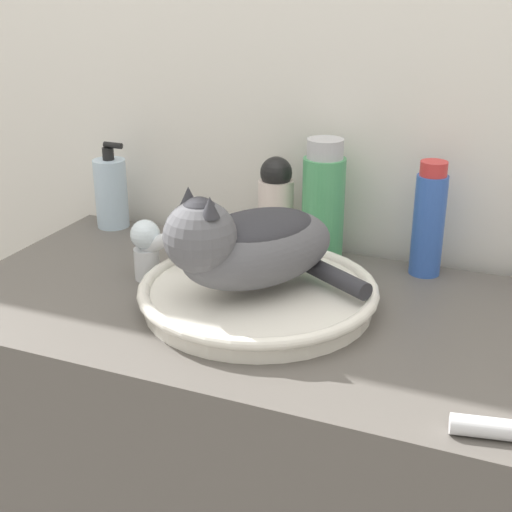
# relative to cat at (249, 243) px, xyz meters

# --- Properties ---
(wall_back) EXTENTS (8.00, 0.05, 2.40)m
(wall_back) POSITION_rel_cat_xyz_m (0.01, 0.35, 0.27)
(wall_back) COLOR silver
(wall_back) RESTS_ON ground_plane
(vanity_counter) EXTENTS (1.02, 0.53, 0.82)m
(vanity_counter) POSITION_rel_cat_xyz_m (0.01, 0.03, -0.52)
(vanity_counter) COLOR #56514C
(vanity_counter) RESTS_ON ground_plane
(sink_basin) EXTENTS (0.38, 0.38, 0.04)m
(sink_basin) POSITION_rel_cat_xyz_m (0.01, 0.02, -0.09)
(sink_basin) COLOR white
(sink_basin) RESTS_ON vanity_counter
(cat) EXTENTS (0.31, 0.30, 0.17)m
(cat) POSITION_rel_cat_xyz_m (0.00, 0.00, 0.00)
(cat) COLOR #56565B
(cat) RESTS_ON sink_basin
(faucet) EXTENTS (0.12, 0.05, 0.12)m
(faucet) POSITION_rel_cat_xyz_m (-0.20, 0.04, -0.05)
(faucet) COLOR silver
(faucet) RESTS_ON vanity_counter
(mouthwash_bottle) EXTENTS (0.08, 0.08, 0.22)m
(mouthwash_bottle) POSITION_rel_cat_xyz_m (0.04, 0.25, -0.01)
(mouthwash_bottle) COLOR #4CA366
(mouthwash_bottle) RESTS_ON vanity_counter
(soap_pump_bottle) EXTENTS (0.07, 0.07, 0.18)m
(soap_pump_bottle) POSITION_rel_cat_xyz_m (-0.41, 0.25, -0.04)
(soap_pump_bottle) COLOR silver
(soap_pump_bottle) RESTS_ON vanity_counter
(shampoo_bottle_tall) EXTENTS (0.05, 0.05, 0.20)m
(shampoo_bottle_tall) POSITION_rel_cat_xyz_m (0.23, 0.25, -0.02)
(shampoo_bottle_tall) COLOR #335BB7
(shampoo_bottle_tall) RESTS_ON vanity_counter
(lotion_bottle_white) EXTENTS (0.07, 0.07, 0.18)m
(lotion_bottle_white) POSITION_rel_cat_xyz_m (-0.05, 0.25, -0.02)
(lotion_bottle_white) COLOR silver
(lotion_bottle_white) RESTS_ON vanity_counter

